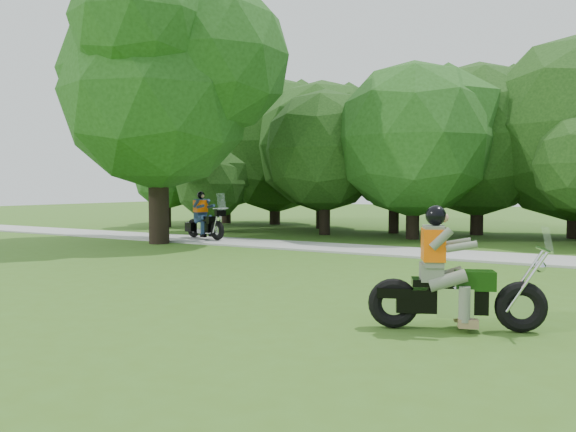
% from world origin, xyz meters
% --- Properties ---
extents(ground, '(100.00, 100.00, 0.00)m').
position_xyz_m(ground, '(0.00, 0.00, 0.00)').
color(ground, '#3D641C').
rests_on(ground, ground).
extents(walkway, '(60.00, 2.20, 0.06)m').
position_xyz_m(walkway, '(0.00, 8.00, 0.03)').
color(walkway, '#A2A29D').
rests_on(walkway, ground).
extents(tree_line, '(38.37, 11.45, 7.74)m').
position_xyz_m(tree_line, '(1.46, 14.81, 3.71)').
color(tree_line, black).
rests_on(tree_line, ground).
extents(big_tree_west, '(8.64, 6.56, 9.96)m').
position_xyz_m(big_tree_west, '(-10.54, 6.85, 5.76)').
color(big_tree_west, black).
rests_on(big_tree_west, ground).
extents(chopper_motorcycle, '(2.29, 1.23, 1.69)m').
position_xyz_m(chopper_motorcycle, '(0.91, -0.28, 0.62)').
color(chopper_motorcycle, black).
rests_on(chopper_motorcycle, ground).
extents(touring_motorcycle, '(2.18, 1.17, 1.71)m').
position_xyz_m(touring_motorcycle, '(-9.94, 8.17, 0.68)').
color(touring_motorcycle, black).
rests_on(touring_motorcycle, walkway).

